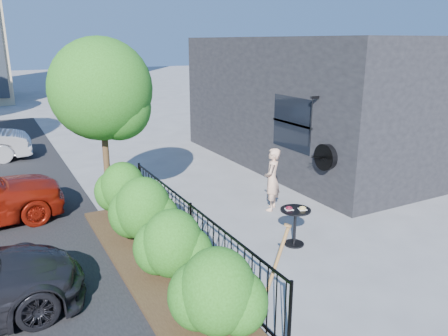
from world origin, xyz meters
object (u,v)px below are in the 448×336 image
patio_tree (105,96)px  shovel (272,279)px  cafe_table (295,220)px  woman (272,179)px

patio_tree → shovel: 5.51m
cafe_table → woman: woman is taller
woman → patio_tree: bearing=-67.1°
patio_tree → cafe_table: 4.78m
woman → shovel: woman is taller
cafe_table → woman: 1.92m
cafe_table → shovel: (-1.78, -1.80, 0.14)m
woman → shovel: bearing=10.8°
patio_tree → shovel: bearing=-78.9°
woman → cafe_table: bearing=24.7°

